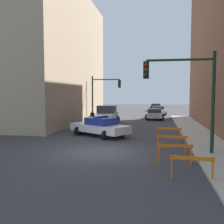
# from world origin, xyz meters

# --- Properties ---
(ground_plane) EXTENTS (120.00, 120.00, 0.00)m
(ground_plane) POSITION_xyz_m (0.00, 0.00, 0.00)
(ground_plane) COLOR #38383D
(sidewalk_right) EXTENTS (2.40, 44.00, 0.12)m
(sidewalk_right) POSITION_xyz_m (6.20, 0.00, 0.06)
(sidewalk_right) COLOR #B2ADA3
(sidewalk_right) RESTS_ON ground_plane
(building_corner_left) EXTENTS (14.00, 20.00, 14.52)m
(building_corner_left) POSITION_xyz_m (-12.00, 14.00, 7.26)
(building_corner_left) COLOR tan
(building_corner_left) RESTS_ON ground_plane
(traffic_light_near) EXTENTS (3.64, 0.35, 5.20)m
(traffic_light_near) POSITION_xyz_m (4.73, 0.29, 3.53)
(traffic_light_near) COLOR black
(traffic_light_near) RESTS_ON sidewalk_right
(traffic_light_far) EXTENTS (3.44, 0.35, 5.20)m
(traffic_light_far) POSITION_xyz_m (-3.30, 15.35, 3.40)
(traffic_light_far) COLOR black
(traffic_light_far) RESTS_ON ground_plane
(police_car) EXTENTS (4.96, 4.06, 1.52)m
(police_car) POSITION_xyz_m (-1.10, 4.95, 0.72)
(police_car) COLOR white
(police_car) RESTS_ON ground_plane
(white_truck) EXTENTS (2.67, 5.42, 1.90)m
(white_truck) POSITION_xyz_m (-2.18, 12.07, 0.91)
(white_truck) COLOR silver
(white_truck) RESTS_ON ground_plane
(parked_car_near) EXTENTS (2.28, 4.30, 1.31)m
(parked_car_near) POSITION_xyz_m (2.79, 17.96, 0.67)
(parked_car_near) COLOR silver
(parked_car_near) RESTS_ON ground_plane
(parked_car_mid) EXTENTS (2.44, 4.40, 1.31)m
(parked_car_mid) POSITION_xyz_m (3.25, 24.40, 0.67)
(parked_car_mid) COLOR silver
(parked_car_mid) RESTS_ON ground_plane
(parked_car_far) EXTENTS (2.36, 4.35, 1.31)m
(parked_car_far) POSITION_xyz_m (2.83, 33.50, 0.67)
(parked_car_far) COLOR black
(parked_car_far) RESTS_ON ground_plane
(pedestrian_crossing) EXTENTS (0.42, 0.42, 1.66)m
(pedestrian_crossing) POSITION_xyz_m (-2.68, 8.72, 0.86)
(pedestrian_crossing) COLOR black
(pedestrian_crossing) RESTS_ON ground_plane
(barrier_front) EXTENTS (1.60, 0.25, 0.90)m
(barrier_front) POSITION_xyz_m (4.37, -3.79, 0.62)
(barrier_front) COLOR orange
(barrier_front) RESTS_ON ground_plane
(barrier_mid) EXTENTS (1.60, 0.28, 0.90)m
(barrier_mid) POSITION_xyz_m (3.91, -1.69, 0.62)
(barrier_mid) COLOR orange
(barrier_mid) RESTS_ON ground_plane
(barrier_back) EXTENTS (1.60, 0.19, 0.90)m
(barrier_back) POSITION_xyz_m (3.91, 0.64, 0.62)
(barrier_back) COLOR orange
(barrier_back) RESTS_ON ground_plane
(barrier_corner) EXTENTS (1.59, 0.41, 0.90)m
(barrier_corner) POSITION_xyz_m (3.91, 3.95, 0.62)
(barrier_corner) COLOR orange
(barrier_corner) RESTS_ON ground_plane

